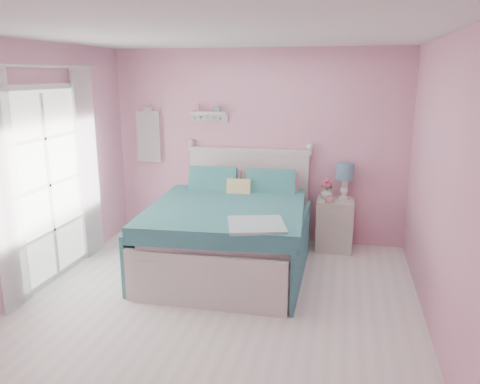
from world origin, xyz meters
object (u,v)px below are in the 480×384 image
at_px(teacup, 329,199).
at_px(nightstand, 335,224).
at_px(bed, 230,233).
at_px(vase, 327,193).
at_px(table_lamp, 345,174).

bearing_deg(teacup, nightstand, 62.92).
distance_m(bed, vase, 1.43).
height_order(bed, nightstand, bed).
relative_size(table_lamp, teacup, 4.60).
xyz_separation_m(table_lamp, vase, (-0.22, -0.08, -0.24)).
distance_m(table_lamp, teacup, 0.42).
height_order(nightstand, table_lamp, table_lamp).
bearing_deg(teacup, bed, -148.11).
bearing_deg(table_lamp, vase, -160.81).
distance_m(vase, teacup, 0.19).
distance_m(bed, table_lamp, 1.71).
bearing_deg(bed, teacup, 27.93).
distance_m(table_lamp, vase, 0.34).
xyz_separation_m(nightstand, table_lamp, (0.10, 0.10, 0.66)).
bearing_deg(nightstand, table_lamp, 44.82).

